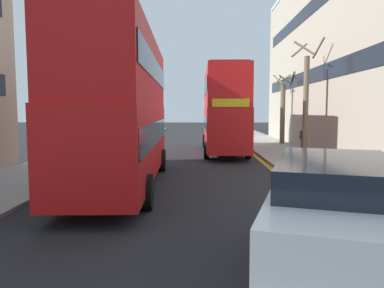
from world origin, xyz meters
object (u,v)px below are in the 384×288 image
at_px(double_decker_bus_oncoming, 224,108).
at_px(taxi_minivan, 336,230).
at_px(pedestrian_far, 303,140).
at_px(double_decker_bus_away, 123,106).

xyz_separation_m(double_decker_bus_oncoming, taxi_minivan, (0.41, -19.38, -1.96)).
bearing_deg(double_decker_bus_oncoming, pedestrian_far, -11.17).
relative_size(double_decker_bus_oncoming, pedestrian_far, 6.68).
bearing_deg(double_decker_bus_away, taxi_minivan, -58.79).
bearing_deg(pedestrian_far, double_decker_bus_oncoming, 168.83).
height_order(double_decker_bus_away, double_decker_bus_oncoming, same).
distance_m(double_decker_bus_oncoming, taxi_minivan, 19.48).
height_order(double_decker_bus_away, taxi_minivan, double_decker_bus_away).
bearing_deg(pedestrian_far, taxi_minivan, -104.47).
bearing_deg(pedestrian_far, double_decker_bus_away, -133.55).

